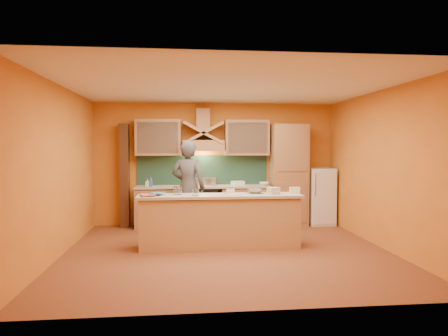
{
  "coord_description": "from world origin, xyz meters",
  "views": [
    {
      "loc": [
        -0.74,
        -6.71,
        1.79
      ],
      "look_at": [
        0.03,
        0.9,
        1.39
      ],
      "focal_mm": 32.0,
      "sensor_mm": 36.0,
      "label": 1
    }
  ],
  "objects": [
    {
      "name": "pot_small",
      "position": [
        -0.14,
        2.24,
        0.98
      ],
      "size": [
        0.24,
        0.24,
        0.15
      ],
      "primitive_type": "cylinder",
      "rotation": [
        0.0,
        0.0,
        0.08
      ],
      "color": "#B0B0B7",
      "rests_on": "stove"
    },
    {
      "name": "trim_column_left",
      "position": [
        -2.05,
        2.35,
        1.15
      ],
      "size": [
        0.2,
        0.3,
        2.3
      ],
      "primitive_type": "cube",
      "color": "#472816",
      "rests_on": "floor"
    },
    {
      "name": "jar_small",
      "position": [
        -0.54,
        0.17,
        1.01
      ],
      "size": [
        0.14,
        0.14,
        0.13
      ],
      "primitive_type": "cylinder",
      "rotation": [
        0.0,
        0.0,
        0.09
      ],
      "color": "white",
      "rests_on": "island_top"
    },
    {
      "name": "dish_rack",
      "position": [
        0.49,
        2.29,
        0.97
      ],
      "size": [
        0.32,
        0.29,
        0.09
      ],
      "primitive_type": "cube",
      "rotation": [
        0.0,
        0.0,
        0.43
      ],
      "color": "white",
      "rests_on": "counter_top"
    },
    {
      "name": "island_body",
      "position": [
        -0.1,
        0.3,
        0.44
      ],
      "size": [
        2.8,
        0.55,
        0.88
      ],
      "primitive_type": "cube",
      "color": "tan",
      "rests_on": "floor"
    },
    {
      "name": "grocery_bag_b",
      "position": [
        1.28,
        0.38,
        1.0
      ],
      "size": [
        0.19,
        0.15,
        0.11
      ],
      "primitive_type": "cube",
      "rotation": [
        0.0,
        0.0,
        -0.1
      ],
      "color": "beige",
      "rests_on": "island_top"
    },
    {
      "name": "wall_front",
      "position": [
        0.0,
        -2.5,
        1.4
      ],
      "size": [
        5.5,
        0.02,
        2.8
      ],
      "primitive_type": "cube",
      "color": "orange",
      "rests_on": "floor"
    },
    {
      "name": "mixing_bowl",
      "position": [
        0.55,
        0.42,
        0.98
      ],
      "size": [
        0.33,
        0.33,
        0.07
      ],
      "primitive_type": "imported",
      "rotation": [
        0.0,
        0.0,
        -0.09
      ],
      "color": "silver",
      "rests_on": "island_top"
    },
    {
      "name": "book_upper",
      "position": [
        -1.3,
        0.36,
        0.98
      ],
      "size": [
        0.28,
        0.33,
        0.02
      ],
      "primitive_type": "imported",
      "rotation": [
        0.0,
        0.0,
        -0.31
      ],
      "color": "#3D6C86",
      "rests_on": "island_top"
    },
    {
      "name": "floor",
      "position": [
        0.0,
        0.0,
        0.0
      ],
      "size": [
        5.5,
        5.0,
        0.01
      ],
      "primitive_type": "cube",
      "color": "brown",
      "rests_on": "ground"
    },
    {
      "name": "wall_left",
      "position": [
        -2.75,
        0.0,
        1.4
      ],
      "size": [
        0.02,
        5.0,
        2.8
      ],
      "primitive_type": "cube",
      "color": "orange",
      "rests_on": "floor"
    },
    {
      "name": "range_hood",
      "position": [
        -0.3,
        2.25,
        1.82
      ],
      "size": [
        0.92,
        0.5,
        0.24
      ],
      "primitive_type": "cube",
      "color": "#A6744C",
      "rests_on": "wall_back"
    },
    {
      "name": "wall_right",
      "position": [
        2.75,
        0.0,
        1.4
      ],
      "size": [
        0.02,
        5.0,
        2.8
      ],
      "primitive_type": "cube",
      "color": "orange",
      "rests_on": "floor"
    },
    {
      "name": "base_cabinet_right",
      "position": [
        0.65,
        2.2,
        0.43
      ],
      "size": [
        1.1,
        0.6,
        0.86
      ],
      "primitive_type": "cube",
      "color": "#A6744C",
      "rests_on": "floor"
    },
    {
      "name": "cloth",
      "position": [
        0.13,
        0.2,
        0.95
      ],
      "size": [
        0.3,
        0.27,
        0.02
      ],
      "primitive_type": "cube",
      "rotation": [
        0.0,
        0.0,
        0.44
      ],
      "color": "beige",
      "rests_on": "island_top"
    },
    {
      "name": "stove",
      "position": [
        -0.3,
        2.2,
        0.45
      ],
      "size": [
        0.6,
        0.58,
        0.9
      ],
      "primitive_type": "cube",
      "color": "black",
      "rests_on": "floor"
    },
    {
      "name": "base_cabinet_left",
      "position": [
        -1.25,
        2.2,
        0.43
      ],
      "size": [
        1.1,
        0.6,
        0.86
      ],
      "primitive_type": "cube",
      "color": "#A6744C",
      "rests_on": "floor"
    },
    {
      "name": "kitchen_scale",
      "position": [
        0.09,
        0.36,
        1.0
      ],
      "size": [
        0.13,
        0.13,
        0.11
      ],
      "primitive_type": "cube",
      "rotation": [
        0.0,
        0.0,
        0.02
      ],
      "color": "white",
      "rests_on": "island_top"
    },
    {
      "name": "ceiling",
      "position": [
        0.0,
        0.0,
        2.8
      ],
      "size": [
        5.5,
        5.0,
        0.01
      ],
      "primitive_type": "cube",
      "color": "white",
      "rests_on": "wall_back"
    },
    {
      "name": "hood_chimney",
      "position": [
        -0.3,
        2.35,
        2.4
      ],
      "size": [
        0.3,
        0.3,
        0.5
      ],
      "primitive_type": "cube",
      "color": "#A6744C",
      "rests_on": "wall_back"
    },
    {
      "name": "soap_bottle_a",
      "position": [
        -1.53,
        2.16,
        1.01
      ],
      "size": [
        0.09,
        0.09,
        0.17
      ],
      "primitive_type": "imported",
      "rotation": [
        0.0,
        0.0,
        -0.2
      ],
      "color": "white",
      "rests_on": "counter_top"
    },
    {
      "name": "wall_back",
      "position": [
        0.0,
        2.5,
        1.4
      ],
      "size": [
        5.5,
        0.02,
        2.8
      ],
      "primitive_type": "cube",
      "color": "orange",
      "rests_on": "floor"
    },
    {
      "name": "upper_cabinet_left",
      "position": [
        -1.3,
        2.33,
        2.0
      ],
      "size": [
        1.0,
        0.35,
        0.8
      ],
      "primitive_type": "cube",
      "color": "#A6744C",
      "rests_on": "wall_back"
    },
    {
      "name": "grocery_bag_a",
      "position": [
        0.85,
        0.22,
        1.01
      ],
      "size": [
        0.24,
        0.22,
        0.13
      ],
      "primitive_type": "cube",
      "rotation": [
        0.0,
        0.0,
        0.39
      ],
      "color": "beige",
      "rests_on": "island_top"
    },
    {
      "name": "person",
      "position": [
        -0.65,
        1.47,
        0.96
      ],
      "size": [
        0.81,
        0.67,
        1.92
      ],
      "primitive_type": "imported",
      "rotation": [
        0.0,
        0.0,
        2.8
      ],
      "color": "#4C4C51",
      "rests_on": "floor"
    },
    {
      "name": "pot_large",
      "position": [
        -0.49,
        2.07,
        0.99
      ],
      "size": [
        0.23,
        0.23,
        0.17
      ],
      "primitive_type": "cylinder",
      "rotation": [
        0.0,
        0.0,
        -0.07
      ],
      "color": "silver",
      "rests_on": "stove"
    },
    {
      "name": "book_lower",
      "position": [
        -1.48,
        0.2,
        0.96
      ],
      "size": [
        0.31,
        0.37,
        0.03
      ],
      "primitive_type": "imported",
      "rotation": [
        0.0,
        0.0,
        0.23
      ],
      "color": "#AF533E",
      "rests_on": "island_top"
    },
    {
      "name": "bowl_back",
      "position": [
        1.09,
        2.2,
        0.96
      ],
      "size": [
        0.27,
        0.27,
        0.07
      ],
      "primitive_type": "imported",
      "rotation": [
        0.0,
        0.0,
        -0.23
      ],
      "color": "silver",
      "rests_on": "counter_top"
    },
    {
      "name": "backsplash",
      "position": [
        -0.3,
        2.48,
        1.25
      ],
      "size": [
        3.0,
        0.03,
        0.7
      ],
      "primitive_type": "cube",
      "color": "#1B3B31",
      "rests_on": "wall_back"
    },
    {
      "name": "counter_top",
      "position": [
        -0.3,
        2.2,
        0.9
      ],
      "size": [
        3.0,
        0.62,
        0.04
      ],
      "primitive_type": "cube",
      "color": "#B7AD9A",
      "rests_on": "base_cabinet_left"
    },
    {
      "name": "jar_large",
      "position": [
        -0.85,
        0.39,
        1.02
      ],
      "size": [
        0.19,
        0.19,
        0.14
      ],
      "primitive_type": "cylinder",
      "rotation": [
        0.0,
        0.0,
        0.28
      ],
      "color": "silver",
      "rests_on": "island_top"
    },
    {
      "name": "pantry_column",
      "position": [
        1.65,
        2.2,
        1.15
      ],
      "size": [
        0.8,
        0.6,
        2.3
      ],
      "primitive_type": "cube",
      "color": "#A6744C",
      "rests_on": "floor"
    },
    {
      "name": "upper_cabinet_right",
      "position": [
        0.7,
        2.33,
        2.0
      ],
      "size": [
        1.0,
        0.35,
        0.8
      ],
      "primitive_type": "cube",
      "color": "#A6744C",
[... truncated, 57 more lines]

